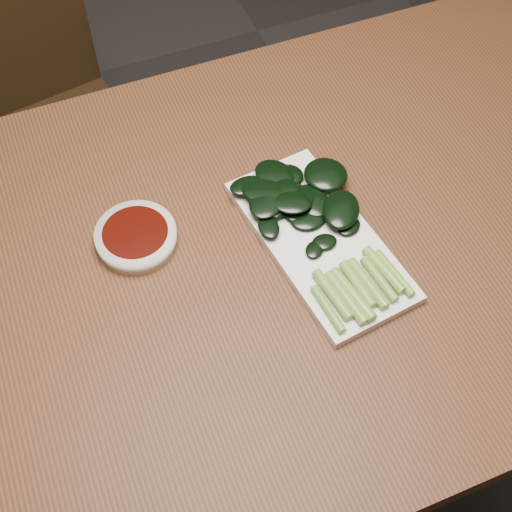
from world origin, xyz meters
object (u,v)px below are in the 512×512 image
at_px(serving_plate, 320,240).
at_px(table, 249,280).
at_px(sauce_bowl, 136,237).
at_px(chair_far, 30,125).
at_px(gai_lan, 311,215).

bearing_deg(serving_plate, table, 167.66).
distance_m(table, serving_plate, 0.13).
bearing_deg(table, sauce_bowl, 151.49).
xyz_separation_m(chair_far, sauce_bowl, (0.10, -0.57, 0.28)).
relative_size(serving_plate, gai_lan, 1.03).
bearing_deg(table, chair_far, 110.42).
bearing_deg(chair_far, table, -79.32).
bearing_deg(gai_lan, table, -173.42).
xyz_separation_m(table, sauce_bowl, (-0.14, 0.08, 0.09)).
distance_m(sauce_bowl, serving_plate, 0.26).
height_order(sauce_bowl, gai_lan, gai_lan).
relative_size(chair_far, serving_plate, 2.77).
xyz_separation_m(table, serving_plate, (0.10, -0.02, 0.08)).
height_order(table, chair_far, chair_far).
height_order(chair_far, sauce_bowl, chair_far).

